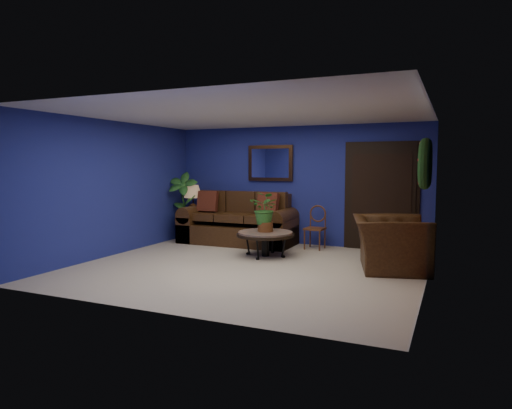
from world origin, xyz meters
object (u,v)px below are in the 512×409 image
at_px(armchair, 390,244).
at_px(side_chair, 316,224).
at_px(table_lamp, 193,197).
at_px(end_table, 193,222).
at_px(coffee_table, 265,235).
at_px(sofa, 239,226).

bearing_deg(armchair, side_chair, 36.71).
bearing_deg(armchair, table_lamp, 60.18).
distance_m(end_table, armchair, 4.62).
xyz_separation_m(coffee_table, armchair, (2.25, -0.19, 0.02)).
relative_size(end_table, table_lamp, 0.88).
distance_m(side_chair, armchair, 2.08).
distance_m(coffee_table, armchair, 2.26).
relative_size(sofa, end_table, 4.15).
height_order(table_lamp, armchair, table_lamp).
relative_size(coffee_table, end_table, 1.80).
relative_size(end_table, side_chair, 0.68).
relative_size(coffee_table, armchair, 0.82).
distance_m(end_table, side_chair, 2.84).
height_order(end_table, side_chair, side_chair).
relative_size(sofa, coffee_table, 2.30).
bearing_deg(armchair, sofa, 54.60).
height_order(sofa, coffee_table, sofa).
bearing_deg(table_lamp, side_chair, 1.30).
xyz_separation_m(coffee_table, side_chair, (0.64, 1.13, 0.09)).
xyz_separation_m(table_lamp, armchair, (4.45, -1.25, -0.55)).
relative_size(sofa, table_lamp, 3.66).
height_order(sofa, table_lamp, table_lamp).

